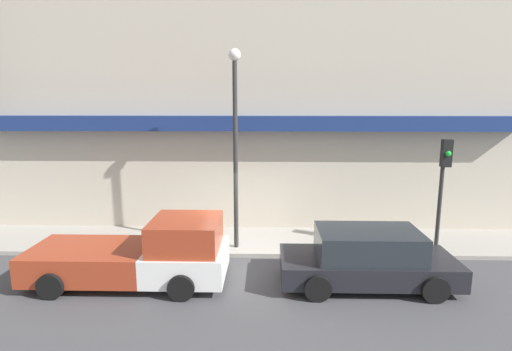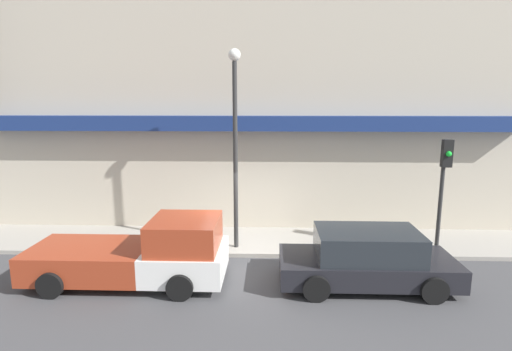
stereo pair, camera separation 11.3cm
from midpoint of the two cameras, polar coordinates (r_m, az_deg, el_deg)
ground_plane at (r=12.23m, az=-1.78°, el=-11.66°), size 80.00×80.00×0.00m
sidewalk at (r=13.41m, az=-1.46°, el=-9.34°), size 36.00×2.57×0.13m
building at (r=15.38m, az=-1.07°, el=12.21°), size 19.80×3.80×11.22m
pickup_truck at (r=10.88m, az=-16.21°, el=-10.80°), size 5.01×2.14×1.70m
parked_car at (r=10.71m, az=15.33°, el=-11.36°), size 4.39×2.01×1.45m
fire_hydrant at (r=13.12m, az=13.12°, el=-8.34°), size 0.22×0.22×0.62m
street_lamp at (r=11.96m, az=-3.25°, el=6.75°), size 0.36×0.36×6.00m
traffic_light at (r=12.94m, az=24.97°, el=0.06°), size 0.28×0.42×3.42m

